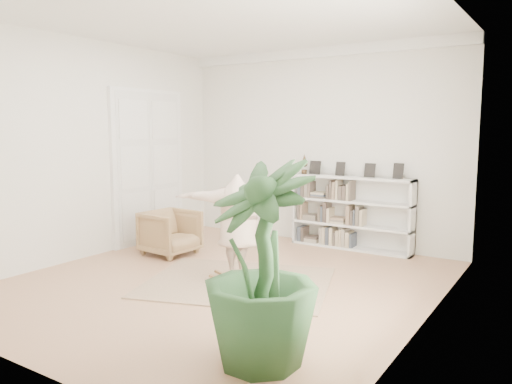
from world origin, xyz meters
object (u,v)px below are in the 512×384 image
at_px(bookshelf, 351,214).
at_px(armchair, 170,233).
at_px(person, 238,223).
at_px(houseplant, 260,264).
at_px(rocker_board, 238,278).

xyz_separation_m(bookshelf, armchair, (-2.43, -2.06, -0.26)).
bearing_deg(person, houseplant, 111.34).
bearing_deg(armchair, person, -106.10).
bearing_deg(houseplant, person, 129.81).
distance_m(bookshelf, person, 2.81).
xyz_separation_m(bookshelf, rocker_board, (-0.55, -2.74, -0.57)).
bearing_deg(houseplant, rocker_board, 129.81).
distance_m(person, houseplant, 2.41).
distance_m(armchair, person, 2.06).
xyz_separation_m(armchair, person, (1.88, -0.68, 0.47)).
height_order(rocker_board, houseplant, houseplant).
xyz_separation_m(armchair, rocker_board, (1.88, -0.68, -0.31)).
relative_size(rocker_board, person, 0.34).
height_order(armchair, rocker_board, armchair).
xyz_separation_m(armchair, houseplant, (3.42, -2.53, 0.56)).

